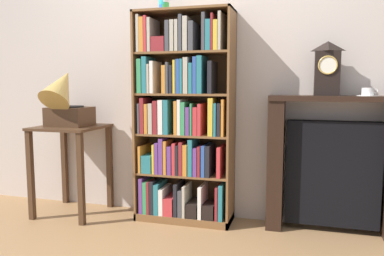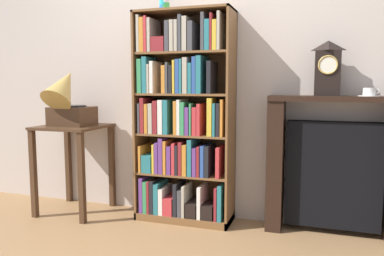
{
  "view_description": "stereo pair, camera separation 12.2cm",
  "coord_description": "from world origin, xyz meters",
  "px_view_note": "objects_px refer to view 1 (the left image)",
  "views": [
    {
      "loc": [
        0.91,
        -2.82,
        1.13
      ],
      "look_at": [
        0.06,
        0.14,
        0.78
      ],
      "focal_mm": 35.62,
      "sensor_mm": 36.0,
      "label": 1
    },
    {
      "loc": [
        1.02,
        -2.79,
        1.13
      ],
      "look_at": [
        0.06,
        0.14,
        0.78
      ],
      "focal_mm": 35.62,
      "sensor_mm": 36.0,
      "label": 2
    }
  ],
  "objects_px": {
    "gramophone": "(65,99)",
    "bookshelf": "(182,124)",
    "side_table_left": "(71,148)",
    "fireplace_mantel": "(333,166)",
    "teacup_with_saucer": "(368,92)",
    "mantel_clock": "(327,69)",
    "cup_stack": "(164,0)"
  },
  "relations": [
    {
      "from": "cup_stack",
      "to": "side_table_left",
      "type": "distance_m",
      "value": 1.48
    },
    {
      "from": "bookshelf",
      "to": "fireplace_mantel",
      "type": "height_order",
      "value": "bookshelf"
    },
    {
      "from": "side_table_left",
      "to": "teacup_with_saucer",
      "type": "distance_m",
      "value": 2.43
    },
    {
      "from": "side_table_left",
      "to": "mantel_clock",
      "type": "xyz_separation_m",
      "value": [
        2.09,
        0.15,
        0.67
      ]
    },
    {
      "from": "bookshelf",
      "to": "cup_stack",
      "type": "bearing_deg",
      "value": 170.38
    },
    {
      "from": "fireplace_mantel",
      "to": "mantel_clock",
      "type": "distance_m",
      "value": 0.73
    },
    {
      "from": "teacup_with_saucer",
      "to": "side_table_left",
      "type": "bearing_deg",
      "value": -176.42
    },
    {
      "from": "bookshelf",
      "to": "gramophone",
      "type": "distance_m",
      "value": 1.01
    },
    {
      "from": "side_table_left",
      "to": "fireplace_mantel",
      "type": "bearing_deg",
      "value": 4.43
    },
    {
      "from": "bookshelf",
      "to": "side_table_left",
      "type": "xyz_separation_m",
      "value": [
        -0.98,
        -0.1,
        -0.23
      ]
    },
    {
      "from": "mantel_clock",
      "to": "bookshelf",
      "type": "bearing_deg",
      "value": -177.68
    },
    {
      "from": "side_table_left",
      "to": "teacup_with_saucer",
      "type": "height_order",
      "value": "teacup_with_saucer"
    },
    {
      "from": "bookshelf",
      "to": "teacup_with_saucer",
      "type": "height_order",
      "value": "bookshelf"
    },
    {
      "from": "gramophone",
      "to": "bookshelf",
      "type": "bearing_deg",
      "value": 9.45
    },
    {
      "from": "gramophone",
      "to": "teacup_with_saucer",
      "type": "distance_m",
      "value": 2.38
    },
    {
      "from": "side_table_left",
      "to": "teacup_with_saucer",
      "type": "bearing_deg",
      "value": 3.58
    },
    {
      "from": "side_table_left",
      "to": "bookshelf",
      "type": "bearing_deg",
      "value": 5.89
    },
    {
      "from": "mantel_clock",
      "to": "teacup_with_saucer",
      "type": "height_order",
      "value": "mantel_clock"
    },
    {
      "from": "side_table_left",
      "to": "gramophone",
      "type": "distance_m",
      "value": 0.43
    },
    {
      "from": "gramophone",
      "to": "teacup_with_saucer",
      "type": "bearing_deg",
      "value": 5.06
    },
    {
      "from": "gramophone",
      "to": "mantel_clock",
      "type": "height_order",
      "value": "mantel_clock"
    },
    {
      "from": "bookshelf",
      "to": "teacup_with_saucer",
      "type": "distance_m",
      "value": 1.42
    },
    {
      "from": "side_table_left",
      "to": "fireplace_mantel",
      "type": "distance_m",
      "value": 2.16
    },
    {
      "from": "side_table_left",
      "to": "fireplace_mantel",
      "type": "xyz_separation_m",
      "value": [
        2.16,
        0.17,
        -0.06
      ]
    },
    {
      "from": "side_table_left",
      "to": "mantel_clock",
      "type": "distance_m",
      "value": 2.2
    },
    {
      "from": "cup_stack",
      "to": "fireplace_mantel",
      "type": "bearing_deg",
      "value": 1.7
    },
    {
      "from": "bookshelf",
      "to": "side_table_left",
      "type": "relative_size",
      "value": 2.21
    },
    {
      "from": "cup_stack",
      "to": "side_table_left",
      "type": "relative_size",
      "value": 0.24
    },
    {
      "from": "mantel_clock",
      "to": "side_table_left",
      "type": "bearing_deg",
      "value": -176.0
    },
    {
      "from": "gramophone",
      "to": "mantel_clock",
      "type": "relative_size",
      "value": 1.37
    },
    {
      "from": "side_table_left",
      "to": "gramophone",
      "type": "bearing_deg",
      "value": -90.0
    },
    {
      "from": "bookshelf",
      "to": "gramophone",
      "type": "xyz_separation_m",
      "value": [
        -0.98,
        -0.16,
        0.2
      ]
    }
  ]
}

